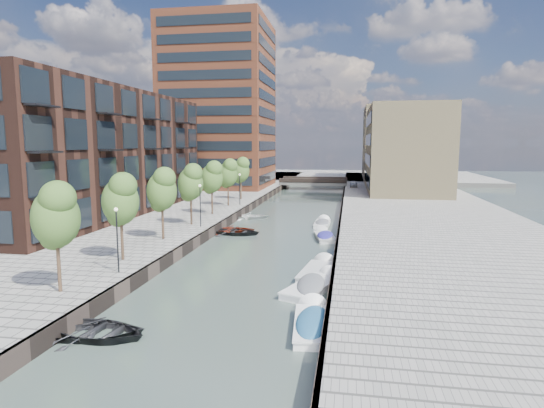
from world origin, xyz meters
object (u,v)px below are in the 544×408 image
(tree_0, at_px, (56,214))
(tree_5, at_px, (228,173))
(motorboat_2, at_px, (319,271))
(motorboat_4, at_px, (323,223))
(bridge, at_px, (314,182))
(sloop_1, at_px, (98,337))
(tree_6, at_px, (241,169))
(motorboat_0, at_px, (313,322))
(tree_4, at_px, (212,176))
(tree_1, at_px, (120,198))
(sloop_4, at_px, (236,234))
(tree_2, at_px, (162,188))
(motorboat_3, at_px, (324,236))
(sloop_0, at_px, (98,337))
(sloop_2, at_px, (233,232))
(car, at_px, (354,184))
(motorboat_1, at_px, (315,286))
(sloop_3, at_px, (250,219))
(tree_3, at_px, (190,181))

(tree_0, bearing_deg, tree_5, 90.00)
(motorboat_2, xyz_separation_m, motorboat_4, (-0.87, 18.97, 0.09))
(bridge, relative_size, sloop_1, 3.02)
(tree_6, bearing_deg, motorboat_0, -71.77)
(tree_4, distance_m, tree_5, 7.00)
(bridge, distance_m, tree_1, 61.71)
(sloop_4, bearing_deg, tree_2, 154.16)
(sloop_1, bearing_deg, motorboat_3, -36.44)
(sloop_0, bearing_deg, sloop_2, 7.38)
(sloop_4, height_order, motorboat_4, motorboat_4)
(tree_4, xyz_separation_m, motorboat_0, (13.86, -28.08, -5.10))
(tree_6, bearing_deg, car, 52.48)
(sloop_0, height_order, motorboat_0, motorboat_0)
(bridge, bearing_deg, tree_6, -108.10)
(sloop_1, xyz_separation_m, motorboat_1, (9.54, 8.77, 0.22))
(tree_4, xyz_separation_m, motorboat_4, (12.63, 0.45, -5.12))
(sloop_0, relative_size, motorboat_4, 1.06)
(motorboat_1, bearing_deg, sloop_2, 119.77)
(bridge, height_order, sloop_0, bridge)
(sloop_4, distance_m, motorboat_0, 23.68)
(tree_2, distance_m, car, 51.90)
(sloop_3, relative_size, car, 1.36)
(tree_1, distance_m, sloop_0, 11.98)
(tree_5, relative_size, motorboat_3, 1.22)
(tree_3, xyz_separation_m, sloop_2, (3.82, 1.70, -5.31))
(tree_4, relative_size, motorboat_1, 1.05)
(tree_2, distance_m, tree_6, 28.00)
(motorboat_0, distance_m, car, 63.29)
(tree_2, bearing_deg, sloop_2, 66.29)
(sloop_4, height_order, motorboat_3, motorboat_3)
(tree_3, height_order, sloop_1, tree_3)
(motorboat_2, bearing_deg, motorboat_0, -87.83)
(tree_1, height_order, motorboat_1, tree_1)
(tree_3, height_order, sloop_0, tree_3)
(tree_0, bearing_deg, car, 75.58)
(motorboat_0, distance_m, motorboat_2, 9.56)
(sloop_0, bearing_deg, tree_6, 12.13)
(tree_0, distance_m, sloop_4, 22.72)
(sloop_1, height_order, motorboat_2, motorboat_2)
(bridge, distance_m, sloop_0, 71.16)
(motorboat_1, bearing_deg, tree_1, 174.79)
(car, bearing_deg, tree_1, -105.75)
(motorboat_0, bearing_deg, tree_3, 123.33)
(motorboat_1, bearing_deg, motorboat_3, 91.00)
(sloop_3, xyz_separation_m, motorboat_1, (9.77, -25.54, 0.22))
(tree_3, distance_m, motorboat_0, 25.74)
(motorboat_1, bearing_deg, tree_0, -156.87)
(sloop_1, distance_m, sloop_3, 34.31)
(tree_4, bearing_deg, motorboat_3, -27.03)
(bridge, distance_m, motorboat_4, 39.79)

